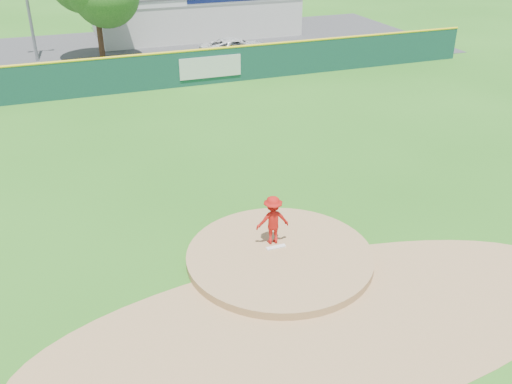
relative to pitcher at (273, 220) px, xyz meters
name	(u,v)px	position (x,y,z in m)	size (l,w,h in m)	color
ground	(280,260)	(-0.02, -0.63, -1.02)	(120.00, 120.00, 0.00)	#286B19
pitchers_mound	(280,260)	(-0.02, -0.63, -1.02)	(5.50, 5.50, 0.50)	#9E774C
pitching_rubber	(276,247)	(-0.02, -0.33, -0.75)	(0.60, 0.15, 0.04)	white
infield_dirt_arc	(325,323)	(-0.02, -3.63, -1.02)	(15.40, 15.40, 0.01)	#9E774C
parking_lot	(129,53)	(-0.02, 26.37, -1.01)	(44.00, 16.00, 0.02)	#38383A
pitcher	(273,220)	(0.00, 0.00, 0.00)	(1.00, 0.57, 1.54)	#B2130F
van	(238,49)	(6.47, 22.12, -0.32)	(2.27, 4.91, 1.37)	silver
pool_building_grp	(194,11)	(5.98, 31.36, 0.64)	(15.20, 8.20, 3.31)	silver
fence_banners	(92,79)	(-3.39, 17.29, -0.02)	(16.72, 0.04, 1.20)	#5E0D1C
outfield_fence	(154,70)	(-0.02, 17.37, 0.07)	(40.00, 0.14, 2.07)	#144138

